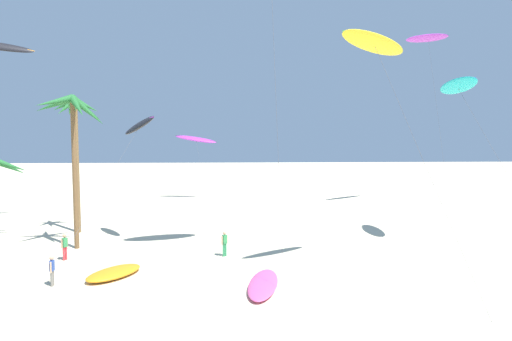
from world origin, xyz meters
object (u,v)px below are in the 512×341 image
(palm_tree_3, at_px, (75,124))
(flying_kite_7, at_px, (139,126))
(flying_kite_4, at_px, (458,86))
(grounded_kite_3, at_px, (114,273))
(person_foreground_walker, at_px, (225,243))
(flying_kite_5, at_px, (374,43))
(person_far_watcher, at_px, (65,246))
(flying_kite_1, at_px, (196,139))
(flying_kite_3, at_px, (428,38))
(grounded_kite_0, at_px, (263,284))
(palm_tree_2, at_px, (73,119))
(person_near_right, at_px, (52,269))

(palm_tree_3, relative_size, flying_kite_7, 1.01)
(flying_kite_4, distance_m, grounded_kite_3, 26.38)
(person_foreground_walker, bearing_deg, flying_kite_5, -27.57)
(grounded_kite_3, relative_size, person_far_watcher, 2.32)
(flying_kite_1, distance_m, flying_kite_3, 30.44)
(flying_kite_7, bearing_deg, person_far_watcher, -128.49)
(grounded_kite_0, bearing_deg, flying_kite_3, 50.45)
(palm_tree_3, distance_m, flying_kite_3, 38.71)
(palm_tree_2, height_order, person_far_watcher, palm_tree_2)
(flying_kite_1, distance_m, person_near_right, 33.20)
(flying_kite_1, bearing_deg, person_foreground_walker, -81.49)
(flying_kite_3, height_order, person_far_watcher, flying_kite_3)
(person_foreground_walker, height_order, person_near_right, person_foreground_walker)
(palm_tree_3, relative_size, flying_kite_1, 1.28)
(flying_kite_3, height_order, flying_kite_5, flying_kite_3)
(flying_kite_4, distance_m, flying_kite_5, 11.09)
(person_far_watcher, bearing_deg, flying_kite_1, 77.50)
(flying_kite_3, xyz_separation_m, person_foreground_walker, (-23.10, -19.64, -18.52))
(flying_kite_5, height_order, flying_kite_7, flying_kite_5)
(person_far_watcher, bearing_deg, flying_kite_5, -12.56)
(palm_tree_2, relative_size, palm_tree_3, 0.96)
(palm_tree_3, relative_size, flying_kite_4, 0.91)
(palm_tree_2, height_order, flying_kite_7, palm_tree_2)
(grounded_kite_3, height_order, person_far_watcher, person_far_watcher)
(palm_tree_3, height_order, person_near_right, palm_tree_3)
(palm_tree_3, distance_m, person_near_right, 15.58)
(grounded_kite_0, bearing_deg, flying_kite_4, 29.27)
(flying_kite_7, xyz_separation_m, person_far_watcher, (-3.76, -4.72, -7.81))
(flying_kite_7, distance_m, person_near_right, 12.54)
(person_near_right, height_order, person_far_watcher, person_far_watcher)
(palm_tree_3, relative_size, grounded_kite_0, 2.27)
(grounded_kite_0, xyz_separation_m, grounded_kite_3, (-8.17, 2.19, 0.05))
(palm_tree_3, height_order, flying_kite_5, flying_kite_5)
(palm_tree_3, bearing_deg, flying_kite_5, -30.85)
(flying_kite_7, distance_m, grounded_kite_0, 15.85)
(grounded_kite_0, xyz_separation_m, person_far_watcher, (-12.20, 5.61, 0.74))
(flying_kite_1, relative_size, person_foreground_walker, 5.28)
(flying_kite_7, bearing_deg, grounded_kite_3, -88.13)
(flying_kite_1, height_order, flying_kite_5, flying_kite_5)
(flying_kite_1, distance_m, flying_kite_7, 22.77)
(flying_kite_1, bearing_deg, grounded_kite_3, -93.80)
(palm_tree_2, bearing_deg, person_far_watcher, -82.85)
(palm_tree_2, bearing_deg, grounded_kite_0, -34.16)
(palm_tree_3, bearing_deg, grounded_kite_0, -43.83)
(palm_tree_2, distance_m, palm_tree_3, 5.55)
(flying_kite_3, bearing_deg, flying_kite_4, -109.86)
(flying_kite_4, bearing_deg, person_foreground_walker, -171.62)
(person_near_right, bearing_deg, flying_kite_4, 16.07)
(flying_kite_1, xyz_separation_m, flying_kite_7, (-2.31, -22.63, 0.80))
(flying_kite_3, height_order, flying_kite_7, flying_kite_3)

